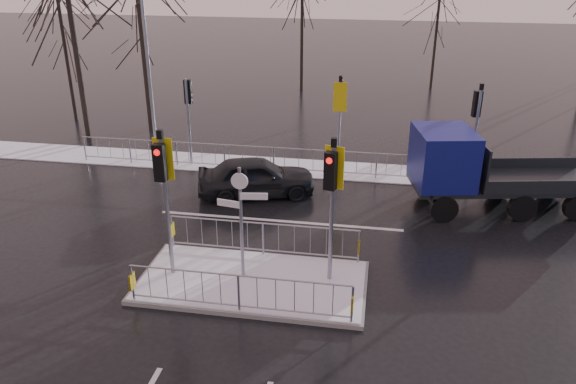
% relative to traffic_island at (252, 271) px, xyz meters
% --- Properties ---
extents(ground, '(120.00, 120.00, 0.00)m').
position_rel_traffic_island_xyz_m(ground, '(0.01, -0.01, -0.39)').
color(ground, black).
rests_on(ground, ground).
extents(snow_verge, '(30.00, 2.00, 0.04)m').
position_rel_traffic_island_xyz_m(snow_verge, '(0.01, 8.59, -0.37)').
color(snow_verge, white).
rests_on(snow_verge, ground).
extents(lane_markings, '(8.00, 11.38, 0.01)m').
position_rel_traffic_island_xyz_m(lane_markings, '(0.01, -0.34, -0.39)').
color(lane_markings, silver).
rests_on(lane_markings, ground).
extents(traffic_island, '(6.00, 3.04, 4.15)m').
position_rel_traffic_island_xyz_m(traffic_island, '(0.00, 0.00, 0.00)').
color(traffic_island, slate).
rests_on(traffic_island, ground).
extents(far_kerb_fixtures, '(18.00, 0.65, 3.83)m').
position_rel_traffic_island_xyz_m(far_kerb_fixtures, '(0.31, 8.08, 0.63)').
color(far_kerb_fixtures, gray).
rests_on(far_kerb_fixtures, ground).
extents(car_far_lane, '(4.47, 2.84, 1.42)m').
position_rel_traffic_island_xyz_m(car_far_lane, '(-1.17, 5.72, 0.32)').
color(car_far_lane, black).
rests_on(car_far_lane, ground).
extents(flatbed_truck, '(6.32, 3.30, 2.79)m').
position_rel_traffic_island_xyz_m(flatbed_truck, '(6.01, 5.81, 1.09)').
color(flatbed_truck, black).
rests_on(flatbed_truck, ground).
extents(tree_near_a, '(4.75, 4.75, 8.97)m').
position_rel_traffic_island_xyz_m(tree_near_a, '(-10.49, 10.99, 5.72)').
color(tree_near_a, black).
rests_on(tree_near_a, ground).
extents(tree_near_b, '(4.00, 4.00, 7.55)m').
position_rel_traffic_island_xyz_m(tree_near_b, '(-7.99, 12.49, 4.76)').
color(tree_near_b, black).
rests_on(tree_near_b, ground).
extents(tree_near_c, '(3.50, 3.50, 6.61)m').
position_rel_traffic_island_xyz_m(tree_near_c, '(-12.49, 13.49, 4.11)').
color(tree_near_c, black).
rests_on(tree_near_c, ground).
extents(tree_far_a, '(3.75, 3.75, 7.08)m').
position_rel_traffic_island_xyz_m(tree_far_a, '(-1.99, 21.99, 4.43)').
color(tree_far_a, black).
rests_on(tree_far_a, ground).
extents(tree_far_b, '(3.25, 3.25, 6.14)m').
position_rel_traffic_island_xyz_m(tree_far_b, '(6.01, 23.99, 3.79)').
color(tree_far_b, black).
rests_on(tree_far_b, ground).
extents(street_lamp_left, '(1.25, 0.18, 8.20)m').
position_rel_traffic_island_xyz_m(street_lamp_left, '(-6.42, 9.49, 4.10)').
color(street_lamp_left, gray).
rests_on(street_lamp_left, ground).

